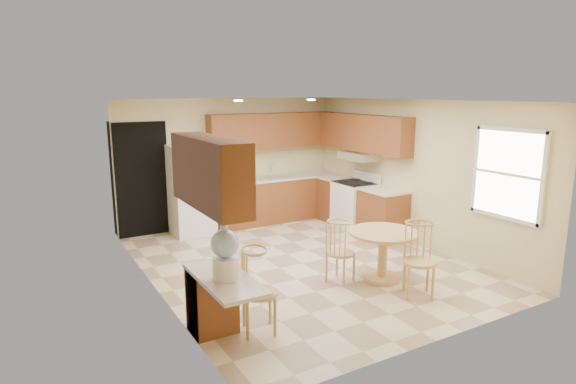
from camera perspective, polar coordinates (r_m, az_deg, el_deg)
floor at (r=7.60m, az=1.74°, el=-8.44°), size 5.50×5.50×0.00m
ceiling at (r=7.12m, az=1.87°, el=10.77°), size 4.50×5.50×0.02m
wall_back at (r=9.67m, az=-6.82°, el=3.56°), size 4.50×0.02×2.50m
wall_front at (r=5.19m, az=18.04°, el=-4.26°), size 4.50×0.02×2.50m
wall_left at (r=6.39m, az=-15.62°, el=-1.13°), size 0.02×5.50×2.50m
wall_right at (r=8.64m, az=14.61°, el=2.26°), size 0.02×5.50×2.50m
doorway at (r=9.15m, az=-16.87°, el=1.39°), size 0.90×0.02×2.10m
base_cab_back at (r=9.93m, az=-1.38°, el=-0.92°), size 2.75×0.60×0.87m
counter_back at (r=9.84m, az=-1.39°, el=1.66°), size 2.75×0.63×0.04m
base_cab_right_a at (r=10.00m, az=5.68°, el=-0.89°), size 0.60×0.59×0.87m
counter_right_a at (r=9.91m, az=5.74°, el=1.68°), size 0.63×0.59×0.04m
base_cab_right_b at (r=8.89m, az=11.15°, el=-2.68°), size 0.60×0.80×0.87m
counter_right_b at (r=8.79m, az=11.27°, el=0.19°), size 0.63×0.80×0.04m
upper_cab_back at (r=9.83m, az=-1.80°, el=7.30°), size 2.75×0.33×0.70m
upper_cab_right at (r=9.35m, az=8.85°, el=6.93°), size 0.33×2.42×0.70m
upper_cab_left at (r=4.82m, az=-9.29°, el=2.28°), size 0.33×1.40×0.70m
sink at (r=9.82m, az=-1.52°, el=1.78°), size 0.78×0.44×0.01m
range_hood at (r=9.32m, az=8.48°, el=4.26°), size 0.50×0.76×0.14m
desk_pedestal at (r=5.54m, az=-8.98°, el=-12.59°), size 0.48×0.42×0.72m
desk_top at (r=5.06m, az=-7.54°, el=-10.17°), size 0.50×1.20×0.04m
window at (r=7.40m, az=24.63°, el=1.94°), size 0.06×1.12×1.30m
can_light_a at (r=7.95m, az=-5.91°, el=10.72°), size 0.14×0.14×0.02m
can_light_b at (r=8.62m, az=2.76°, el=10.86°), size 0.14×0.14×0.02m
refrigerator at (r=9.09m, az=-11.39°, el=0.21°), size 0.74×0.72×1.67m
stove at (r=9.45m, az=7.94°, el=-1.49°), size 0.65×0.76×1.09m
dining_table at (r=6.94m, az=11.19°, el=-6.56°), size 0.97×0.97×0.72m
chair_table_a at (r=6.70m, az=6.71°, el=-6.44°), size 0.39×0.51×0.89m
chair_table_b at (r=6.42m, az=15.95°, el=-7.14°), size 0.43×0.51×0.98m
chair_desk at (r=5.32m, az=-3.03°, el=-10.92°), size 0.42×0.55×0.95m
water_crock at (r=4.93m, az=-7.46°, el=-7.19°), size 0.29×0.29×0.60m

